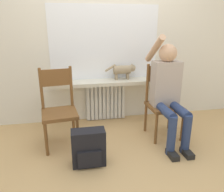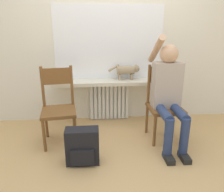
# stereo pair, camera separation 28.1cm
# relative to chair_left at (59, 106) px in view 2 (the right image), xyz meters

# --- Properties ---
(ground_plane) EXTENTS (12.00, 12.00, 0.00)m
(ground_plane) POSITION_rel_chair_left_xyz_m (0.67, -0.51, -0.47)
(ground_plane) COLOR tan
(wall_with_window) EXTENTS (7.00, 0.06, 2.70)m
(wall_with_window) POSITION_rel_chair_left_xyz_m (0.67, 0.72, 0.88)
(wall_with_window) COLOR silver
(wall_with_window) RESTS_ON ground_plane
(radiator) EXTENTS (0.61, 0.08, 0.60)m
(radiator) POSITION_rel_chair_left_xyz_m (0.67, 0.64, -0.17)
(radiator) COLOR silver
(radiator) RESTS_ON ground_plane
(windowsill) EXTENTS (1.65, 0.31, 0.05)m
(windowsill) POSITION_rel_chair_left_xyz_m (0.67, 0.54, 0.16)
(windowsill) COLOR beige
(windowsill) RESTS_ON radiator
(window_glass) EXTENTS (1.58, 0.01, 1.05)m
(window_glass) POSITION_rel_chair_left_xyz_m (0.67, 0.69, 0.71)
(window_glass) COLOR white
(window_glass) RESTS_ON windowsill
(chair_left) EXTENTS (0.46, 0.46, 0.95)m
(chair_left) POSITION_rel_chair_left_xyz_m (0.00, 0.00, 0.00)
(chair_left) COLOR brown
(chair_left) RESTS_ON ground_plane
(chair_right) EXTENTS (0.42, 0.42, 0.95)m
(chair_right) POSITION_rel_chair_left_xyz_m (1.34, 0.00, 0.00)
(chair_right) COLOR brown
(chair_right) RESTS_ON ground_plane
(person) EXTENTS (0.36, 1.01, 1.33)m
(person) POSITION_rel_chair_left_xyz_m (1.34, -0.12, 0.20)
(person) COLOR navy
(person) RESTS_ON ground_plane
(cat) EXTENTS (0.47, 0.12, 0.23)m
(cat) POSITION_rel_chair_left_xyz_m (0.94, 0.57, 0.33)
(cat) COLOR #9E896B
(cat) RESTS_ON windowsill
(backpack) EXTENTS (0.35, 0.20, 0.40)m
(backpack) POSITION_rel_chair_left_xyz_m (0.31, -0.51, -0.28)
(backpack) COLOR black
(backpack) RESTS_ON ground_plane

